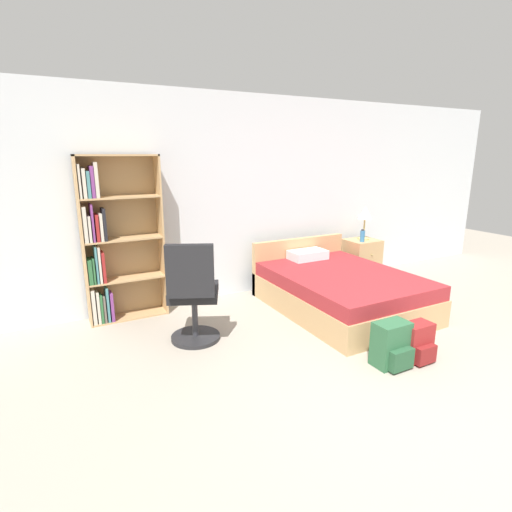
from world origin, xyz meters
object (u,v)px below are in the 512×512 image
Objects in this scene: office_chair at (193,295)px; table_lamp at (365,214)px; bed at (338,289)px; backpack_green at (392,345)px; backpack_red at (417,343)px; water_bottle at (362,236)px; bookshelf at (112,241)px; nightstand at (361,260)px.

table_lamp reaches higher than office_chair.
backpack_green is at bearing -109.30° from bed.
bed is at bearing 82.25° from backpack_red.
backpack_red is (-1.15, -2.04, -0.53)m from water_bottle.
bookshelf is 3.73× the size of table_lamp.
bookshelf is 4.54× the size of backpack_green.
nightstand is at bearing 53.86° from backpack_green.
water_bottle is (2.85, 0.76, 0.19)m from office_chair.
bed is at bearing 2.73° from office_chair.
backpack_red is (2.27, -2.29, -0.75)m from bookshelf.
table_lamp is (3.57, -0.12, 0.07)m from bookshelf.
bookshelf is 2.71m from bed.
backpack_green is at bearing -41.10° from office_chair.
bed is (2.46, -0.92, -0.67)m from bookshelf.
nightstand is 0.68m from table_lamp.
water_bottle is 2.51m from backpack_green.
nightstand is at bearing -148.26° from table_lamp.
water_bottle is (-0.15, -0.13, -0.29)m from table_lamp.
office_chair reaches higher than backpack_red.
nightstand is at bearing 45.31° from water_bottle.
office_chair reaches higher than nightstand.
nightstand is (1.07, 0.77, 0.06)m from bed.
backpack_red is at bearing -8.63° from backpack_green.
backpack_green is (1.42, -1.24, -0.32)m from office_chair.
table_lamp is at bearing -1.91° from bookshelf.
backpack_red is at bearing -37.02° from office_chair.
backpack_green reaches higher than backpack_red.
office_chair is 1.91m from backpack_green.
backpack_green is (-1.58, -2.13, -0.79)m from table_lamp.
bookshelf is 3.03× the size of nightstand.
backpack_red is at bearing -120.88° from table_lamp.
bed is at bearing -144.31° from table_lamp.
office_chair is at bearing -177.27° from bed.
bed is 1.41m from backpack_green.
water_bottle reaches higher than backpack_green.
table_lamp is at bearing 53.46° from backpack_green.
bookshelf is 3.09m from backpack_green.
bookshelf is 3.31m from backpack_red.
bookshelf is 3.58m from table_lamp.
table_lamp reaches higher than backpack_green.
bed reaches higher than nightstand.
nightstand reaches higher than backpack_green.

